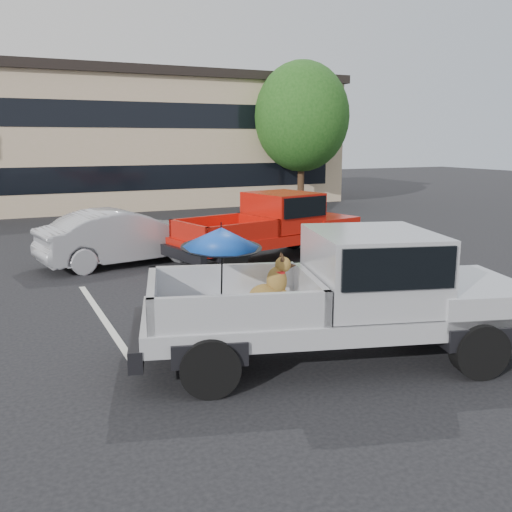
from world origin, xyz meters
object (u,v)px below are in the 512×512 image
at_px(red_pickup, 278,223).
at_px(tree_right, 302,117).
at_px(silver_sedan, 124,237).
at_px(silver_pickup, 355,289).
at_px(tree_back, 187,117).

bearing_deg(red_pickup, tree_right, 44.90).
height_order(red_pickup, silver_sedan, red_pickup).
bearing_deg(silver_sedan, tree_right, -58.01).
bearing_deg(tree_right, silver_sedan, -138.16).
xyz_separation_m(tree_right, silver_pickup, (-9.05, -17.45, -3.16)).
relative_size(tree_right, silver_pickup, 1.13).
xyz_separation_m(silver_pickup, red_pickup, (2.31, 6.84, -0.08)).
xyz_separation_m(silver_pickup, silver_sedan, (-1.56, 7.95, -0.35)).
height_order(tree_back, red_pickup, tree_back).
height_order(tree_right, tree_back, tree_back).
height_order(tree_back, silver_sedan, tree_back).
bearing_deg(red_pickup, silver_pickup, -121.39).
bearing_deg(silver_sedan, red_pickup, -115.87).
bearing_deg(tree_right, tree_back, 110.56).
bearing_deg(tree_right, red_pickup, -122.41).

